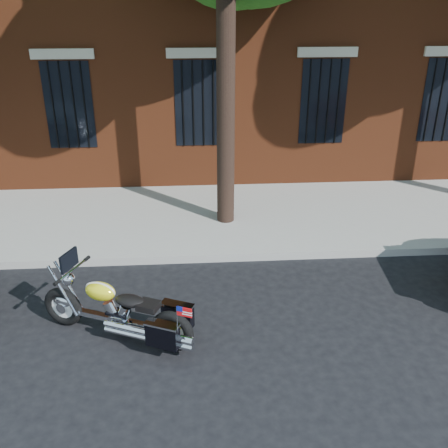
{
  "coord_description": "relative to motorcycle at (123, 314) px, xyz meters",
  "views": [
    {
      "loc": [
        -0.2,
        -6.84,
        4.55
      ],
      "look_at": [
        0.32,
        0.8,
        1.02
      ],
      "focal_mm": 40.0,
      "sensor_mm": 36.0,
      "label": 1
    }
  ],
  "objects": [
    {
      "name": "ground",
      "position": [
        1.23,
        0.87,
        -0.43
      ],
      "size": [
        120.0,
        120.0,
        0.0
      ],
      "primitive_type": "plane",
      "color": "black",
      "rests_on": "ground"
    },
    {
      "name": "sidewalk",
      "position": [
        1.23,
        4.13,
        -0.36
      ],
      "size": [
        40.0,
        3.6,
        0.15
      ],
      "primitive_type": "cube",
      "color": "gray",
      "rests_on": "ground"
    },
    {
      "name": "curb",
      "position": [
        1.23,
        2.25,
        -0.36
      ],
      "size": [
        40.0,
        0.16,
        0.15
      ],
      "primitive_type": "cube",
      "color": "gray",
      "rests_on": "ground"
    },
    {
      "name": "motorcycle",
      "position": [
        0.0,
        0.0,
        0.0
      ],
      "size": [
        2.28,
        1.38,
        1.27
      ],
      "rotation": [
        0.0,
        0.0,
        -0.41
      ],
      "color": "black",
      "rests_on": "ground"
    }
  ]
}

